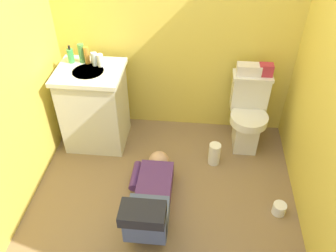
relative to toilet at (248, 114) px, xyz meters
name	(u,v)px	position (x,y,z in m)	size (l,w,h in m)	color
ground_plane	(163,203)	(-0.73, -0.83, -0.39)	(2.76, 3.19, 0.04)	olive
wall_back	(175,14)	(-0.73, 0.30, 0.83)	(2.42, 0.08, 2.40)	#E2C74C
toilet	(248,114)	(0.00, 0.00, 0.00)	(0.36, 0.46, 0.75)	silver
vanity_cabinet	(95,106)	(-1.47, -0.10, 0.05)	(0.60, 0.52, 0.82)	silver
faucet	(92,57)	(-1.47, 0.04, 0.50)	(0.02, 0.02, 0.10)	silver
person_plumber	(151,199)	(-0.82, -0.96, -0.19)	(0.38, 1.06, 0.52)	#512D6B
tissue_box	(249,69)	(-0.05, 0.09, 0.43)	(0.22, 0.11, 0.10)	silver
toiletry_bag	(266,70)	(0.10, 0.09, 0.44)	(0.12, 0.09, 0.11)	#B22D3F
soap_dispenser	(71,56)	(-1.66, 0.02, 0.52)	(0.06, 0.06, 0.17)	green
bottle_green	(82,53)	(-1.56, 0.05, 0.54)	(0.06, 0.06, 0.18)	#529747
bottle_amber	(87,55)	(-1.51, 0.03, 0.53)	(0.05, 0.05, 0.16)	#C8842B
bottle_clear	(95,59)	(-1.43, -0.01, 0.51)	(0.05, 0.05, 0.12)	silver
bottle_white	(100,60)	(-1.38, -0.01, 0.51)	(0.06, 0.06, 0.11)	white
paper_towel_roll	(214,154)	(-0.30, -0.32, -0.26)	(0.11, 0.11, 0.22)	white
toilet_paper_roll	(279,209)	(0.24, -0.85, -0.32)	(0.11, 0.11, 0.10)	white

